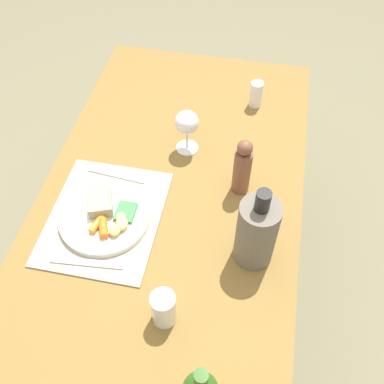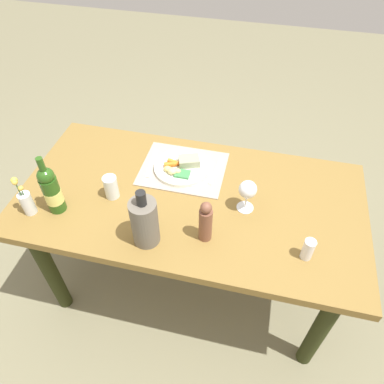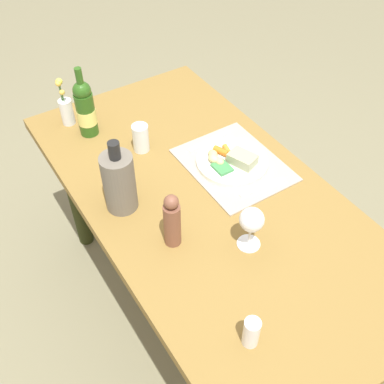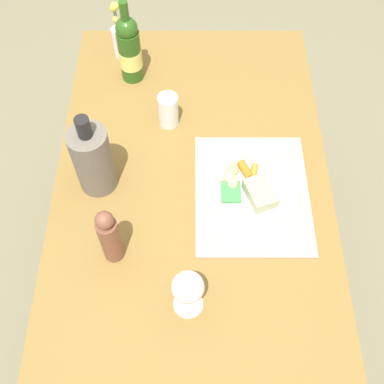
{
  "view_description": "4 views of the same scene",
  "coord_description": "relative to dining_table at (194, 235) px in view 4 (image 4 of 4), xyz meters",
  "views": [
    {
      "loc": [
        0.78,
        0.23,
        1.84
      ],
      "look_at": [
        0.01,
        0.08,
        0.85
      ],
      "focal_mm": 41.98,
      "sensor_mm": 36.0,
      "label": 1
    },
    {
      "loc": [
        -0.27,
        1.09,
        1.96
      ],
      "look_at": [
        -0.01,
        0.01,
        0.8
      ],
      "focal_mm": 34.02,
      "sensor_mm": 36.0,
      "label": 2
    },
    {
      "loc": [
        -0.93,
        0.65,
        1.92
      ],
      "look_at": [
        -0.0,
        0.07,
        0.81
      ],
      "focal_mm": 43.47,
      "sensor_mm": 36.0,
      "label": 3
    },
    {
      "loc": [
        -0.65,
        0.0,
        1.91
      ],
      "look_at": [
        0.02,
        0.01,
        0.85
      ],
      "focal_mm": 44.68,
      "sensor_mm": 36.0,
      "label": 4
    }
  ],
  "objects": [
    {
      "name": "pepper_mill",
      "position": [
        -0.11,
        0.21,
        0.21
      ],
      "size": [
        0.05,
        0.05,
        0.2
      ],
      "color": "brown",
      "rests_on": "dining_table"
    },
    {
      "name": "ground_plane",
      "position": [
        0.0,
        0.0,
        -0.64
      ],
      "size": [
        8.0,
        8.0,
        0.0
      ],
      "primitive_type": "plane",
      "color": "#757054"
    },
    {
      "name": "flower_vase",
      "position": [
        0.65,
        0.25,
        0.18
      ],
      "size": [
        0.05,
        0.05,
        0.2
      ],
      "color": "silver",
      "rests_on": "dining_table"
    },
    {
      "name": "placemat",
      "position": [
        0.08,
        -0.17,
        0.11
      ],
      "size": [
        0.4,
        0.32,
        0.01
      ],
      "primitive_type": "cube",
      "color": "#A69787",
      "rests_on": "dining_table"
    },
    {
      "name": "dining_table",
      "position": [
        0.0,
        0.0,
        0.0
      ],
      "size": [
        1.56,
        0.8,
        0.75
      ],
      "color": "olive",
      "rests_on": "ground_plane"
    },
    {
      "name": "dinner_plate",
      "position": [
        0.08,
        -0.17,
        0.13
      ],
      "size": [
        0.27,
        0.27,
        0.06
      ],
      "color": "silver",
      "rests_on": "placemat"
    },
    {
      "name": "knife",
      "position": [
        0.24,
        -0.17,
        0.12
      ],
      "size": [
        0.04,
        0.2,
        0.0
      ],
      "primitive_type": "cube",
      "rotation": [
        0.0,
        0.0,
        0.09
      ],
      "color": "silver",
      "rests_on": "placemat"
    },
    {
      "name": "wine_glass",
      "position": [
        -0.25,
        0.01,
        0.22
      ],
      "size": [
        0.08,
        0.08,
        0.16
      ],
      "color": "white",
      "rests_on": "dining_table"
    },
    {
      "name": "water_tumbler",
      "position": [
        0.34,
        0.07,
        0.16
      ],
      "size": [
        0.06,
        0.06,
        0.11
      ],
      "color": "silver",
      "rests_on": "dining_table"
    },
    {
      "name": "cooler_bottle",
      "position": [
        0.12,
        0.27,
        0.22
      ],
      "size": [
        0.11,
        0.11,
        0.28
      ],
      "color": "#676054",
      "rests_on": "dining_table"
    },
    {
      "name": "fork",
      "position": [
        -0.08,
        -0.18,
        0.12
      ],
      "size": [
        0.03,
        0.19,
        0.0
      ],
      "primitive_type": "cube",
      "rotation": [
        0.0,
        0.0,
        -0.09
      ],
      "color": "silver",
      "rests_on": "placemat"
    },
    {
      "name": "wine_bottle",
      "position": [
        0.55,
        0.2,
        0.22
      ],
      "size": [
        0.07,
        0.07,
        0.29
      ],
      "color": "#275317",
      "rests_on": "dining_table"
    }
  ]
}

